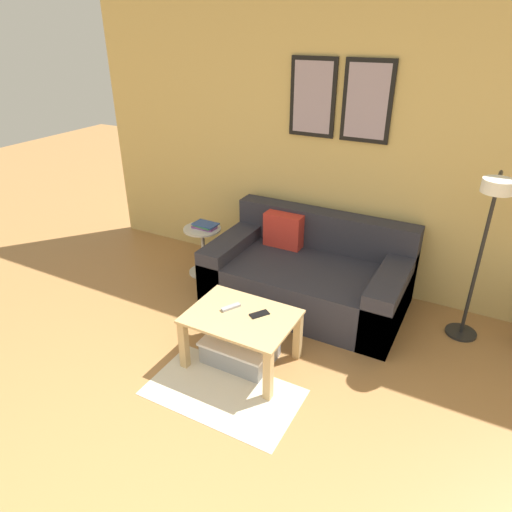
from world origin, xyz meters
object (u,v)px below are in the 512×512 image
object	(u,v)px
cell_phone	(259,314)
storage_bin	(240,349)
floor_lamp	(486,232)
couch	(308,274)
side_table	(203,246)
remote_control	(231,307)
coffee_table	(241,325)
book_stack	(205,226)

from	to	relation	value
cell_phone	storage_bin	bearing A→B (deg)	-125.55
storage_bin	floor_lamp	distance (m)	1.96
couch	side_table	xyz separation A→B (m)	(-1.13, -0.02, 0.04)
remote_control	cell_phone	size ratio (longest dim) A/B	1.07
coffee_table	floor_lamp	size ratio (longest dim) A/B	0.55
couch	book_stack	size ratio (longest dim) A/B	7.07
coffee_table	storage_bin	world-z (taller)	coffee_table
book_stack	storage_bin	bearing A→B (deg)	-46.05
side_table	book_stack	xyz separation A→B (m)	(0.02, 0.02, 0.22)
couch	side_table	distance (m)	1.13
couch	book_stack	xyz separation A→B (m)	(-1.11, -0.00, 0.25)
coffee_table	side_table	distance (m)	1.45
storage_bin	couch	bearing A→B (deg)	83.21
floor_lamp	book_stack	distance (m)	2.47
book_stack	remote_control	xyz separation A→B (m)	(0.90, -1.00, -0.09)
floor_lamp	couch	bearing A→B (deg)	178.23
floor_lamp	remote_control	xyz separation A→B (m)	(-1.53, -0.96, -0.55)
side_table	remote_control	bearing A→B (deg)	-46.86
side_table	book_stack	bearing A→B (deg)	43.84
floor_lamp	cell_phone	distance (m)	1.70
storage_bin	book_stack	size ratio (longest dim) A/B	2.16
coffee_table	storage_bin	bearing A→B (deg)	139.56
side_table	couch	bearing A→B (deg)	1.06
coffee_table	storage_bin	xyz separation A→B (m)	(-0.02, 0.02, -0.24)
floor_lamp	book_stack	world-z (taller)	floor_lamp
couch	floor_lamp	size ratio (longest dim) A/B	1.24
couch	coffee_table	world-z (taller)	couch
book_stack	remote_control	size ratio (longest dim) A/B	1.62
book_stack	remote_control	world-z (taller)	book_stack
storage_bin	floor_lamp	xyz separation A→B (m)	(1.44, 0.98, 0.88)
remote_control	cell_phone	xyz separation A→B (m)	(0.22, 0.03, -0.01)
coffee_table	floor_lamp	bearing A→B (deg)	35.22
floor_lamp	remote_control	bearing A→B (deg)	-147.92
couch	storage_bin	xyz separation A→B (m)	(-0.12, -1.02, -0.17)
storage_bin	floor_lamp	world-z (taller)	floor_lamp
coffee_table	cell_phone	bearing A→B (deg)	32.58
book_stack	floor_lamp	bearing A→B (deg)	-0.94
couch	book_stack	distance (m)	1.13
storage_bin	book_stack	world-z (taller)	book_stack
coffee_table	floor_lamp	distance (m)	1.85
side_table	book_stack	world-z (taller)	book_stack
remote_control	cell_phone	distance (m)	0.22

